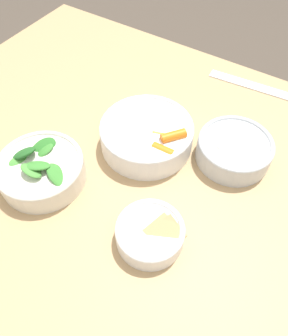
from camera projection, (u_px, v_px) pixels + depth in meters
name	position (u px, v px, depth m)	size (l,w,h in m)	color
ground_plane	(158.00, 299.00, 1.26)	(10.00, 10.00, 0.00)	#4C4238
dining_table	(168.00, 215.00, 0.73)	(1.32, 0.89, 0.77)	tan
bowl_carrots	(147.00, 135.00, 0.68)	(0.19, 0.19, 0.07)	white
bowl_greens	(41.00, 169.00, 0.63)	(0.17, 0.17, 0.08)	silver
bowl_beans_hotdog	(234.00, 150.00, 0.67)	(0.15, 0.15, 0.05)	silver
bowl_cookies	(151.00, 233.00, 0.56)	(0.12, 0.12, 0.04)	white
ruler	(261.00, 88.00, 0.82)	(0.27, 0.05, 0.00)	silver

